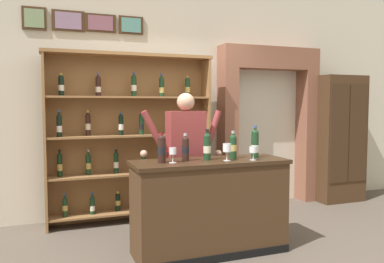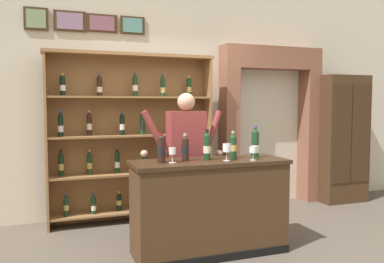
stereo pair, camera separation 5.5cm
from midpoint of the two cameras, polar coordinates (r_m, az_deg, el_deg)
The scene contains 15 objects.
ground_plane at distance 4.17m, azimuth 1.23°, elevation -17.51°, with size 14.00×14.00×0.02m, color brown.
back_wall at distance 5.54m, azimuth -5.46°, elevation 5.22°, with size 12.00×0.19×3.27m.
wine_shelf at distance 5.10m, azimuth -9.35°, elevation -0.26°, with size 2.15×0.32×2.16m.
archway_doorway at distance 6.07m, azimuth 10.47°, elevation 2.28°, with size 1.60×0.45×2.37m.
side_cabinet at distance 6.51m, azimuth 20.48°, elevation -0.98°, with size 0.74×0.44×1.96m.
tasting_counter at distance 4.04m, azimuth 2.19°, elevation -10.93°, with size 1.59×0.57×0.96m.
shopkeeper at distance 4.43m, azimuth -1.30°, elevation -2.54°, with size 0.98×0.22×1.65m.
tasting_bottle_bianco at distance 3.76m, azimuth -4.87°, elevation -2.43°, with size 0.08×0.08×0.29m.
tasting_bottle_riserva at distance 3.87m, azimuth -1.38°, elevation -2.40°, with size 0.07×0.07×0.28m.
tasting_bottle_vin_santo at distance 3.94m, azimuth 1.83°, elevation -2.10°, with size 0.07×0.07×0.31m.
tasting_bottle_super_tuscan at distance 4.06m, azimuth 5.64°, elevation -2.08°, with size 0.08×0.08×0.29m.
tasting_bottle_chianti at distance 4.17m, azimuth 8.83°, elevation -1.73°, with size 0.08×0.08×0.34m.
wine_glass_left at distance 3.75m, azimuth -3.26°, elevation -3.04°, with size 0.07×0.07×0.15m.
wine_glass_spare at distance 3.89m, azimuth 4.74°, elevation -2.46°, with size 0.08×0.08×0.17m.
wine_glass_center at distance 3.98m, azimuth 8.56°, elevation -2.74°, with size 0.08×0.08×0.14m.
Camera 1 is at (-1.46, -3.59, 1.52)m, focal length 36.44 mm.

